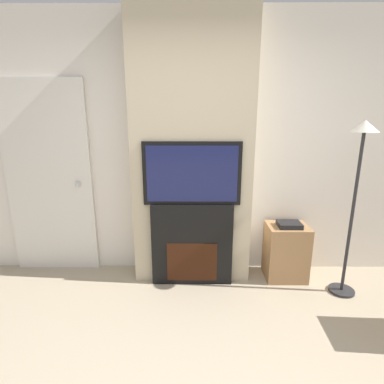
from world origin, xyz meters
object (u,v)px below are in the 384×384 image
floor_lamp (358,173)px  media_stand (286,251)px  fireplace (192,244)px  television (192,174)px

floor_lamp → media_stand: floor_lamp is taller
fireplace → media_stand: 1.00m
fireplace → television: television is taller
floor_lamp → media_stand: size_ratio=2.59×
television → floor_lamp: 1.49m
floor_lamp → fireplace: bearing=172.9°
fireplace → floor_lamp: size_ratio=0.51×
television → floor_lamp: floor_lamp is taller
fireplace → television: size_ratio=0.90×
television → media_stand: bearing=5.3°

